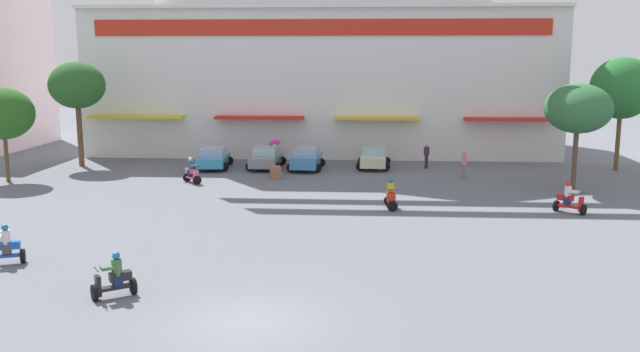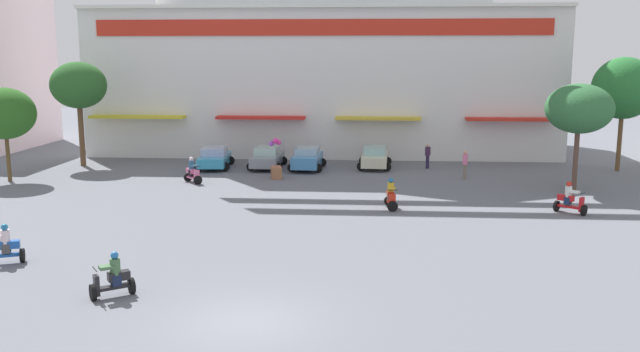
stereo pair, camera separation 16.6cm
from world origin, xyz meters
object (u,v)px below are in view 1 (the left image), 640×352
(scooter_rider_0, at_px, (114,279))
(pedestrian_1, at_px, (464,162))
(scooter_rider_1, at_px, (570,200))
(scooter_rider_4, at_px, (192,172))
(plaza_tree_2, at_px, (77,86))
(plaza_tree_0, at_px, (3,114))
(plaza_tree_1, at_px, (622,88))
(parked_car_1, at_px, (266,157))
(pedestrian_0, at_px, (427,154))
(parked_car_2, at_px, (306,158))
(scooter_rider_2, at_px, (391,196))
(scooter_rider_3, at_px, (3,248))
(balloon_vendor_cart, at_px, (275,164))
(parked_car_0, at_px, (213,158))
(plaza_tree_3, at_px, (578,109))
(parked_car_3, at_px, (374,157))

(scooter_rider_0, height_order, pedestrian_1, pedestrian_1)
(scooter_rider_1, distance_m, scooter_rider_4, 21.10)
(scooter_rider_4, bearing_deg, scooter_rider_0, -82.71)
(plaza_tree_2, relative_size, scooter_rider_4, 4.55)
(pedestrian_1, bearing_deg, plaza_tree_0, -174.41)
(plaza_tree_1, xyz_separation_m, parked_car_1, (-23.17, -0.48, -4.66))
(pedestrian_0, bearing_deg, scooter_rider_4, -156.70)
(parked_car_2, relative_size, scooter_rider_2, 2.53)
(plaza_tree_2, xyz_separation_m, scooter_rider_2, (20.70, -11.63, -4.83))
(plaza_tree_0, relative_size, scooter_rider_2, 3.66)
(plaza_tree_2, xyz_separation_m, pedestrian_0, (23.57, 0.56, -4.52))
(plaza_tree_1, relative_size, scooter_rider_4, 4.75)
(scooter_rider_3, xyz_separation_m, pedestrian_1, (19.21, 18.35, 0.41))
(parked_car_2, bearing_deg, scooter_rider_4, -141.18)
(scooter_rider_4, xyz_separation_m, pedestrian_1, (16.37, 2.47, 0.38))
(scooter_rider_3, bearing_deg, scooter_rider_0, -29.86)
(scooter_rider_4, distance_m, pedestrian_0, 15.71)
(scooter_rider_0, distance_m, pedestrian_1, 25.53)
(parked_car_2, height_order, scooter_rider_3, parked_car_2)
(plaza_tree_1, bearing_deg, scooter_rider_4, -167.19)
(plaza_tree_1, height_order, scooter_rider_1, plaza_tree_1)
(scooter_rider_1, bearing_deg, scooter_rider_4, 162.54)
(parked_car_1, distance_m, scooter_rider_1, 20.34)
(balloon_vendor_cart, bearing_deg, parked_car_0, 143.03)
(scooter_rider_1, relative_size, scooter_rider_4, 0.99)
(parked_car_0, relative_size, parked_car_2, 1.10)
(plaza_tree_1, xyz_separation_m, parked_car_2, (-20.41, -0.94, -4.64))
(plaza_tree_2, bearing_deg, scooter_rider_4, -31.73)
(parked_car_0, relative_size, scooter_rider_2, 2.77)
(plaza_tree_0, xyz_separation_m, pedestrian_0, (25.61, 6.44, -3.13))
(parked_car_2, relative_size, pedestrian_1, 2.20)
(scooter_rider_3, xyz_separation_m, pedestrian_0, (17.27, 22.10, 0.33))
(plaza_tree_3, distance_m, scooter_rider_1, 7.24)
(scooter_rider_2, xyz_separation_m, balloon_vendor_cart, (-6.78, 7.80, 0.25))
(plaza_tree_1, distance_m, scooter_rider_4, 27.92)
(parked_car_0, bearing_deg, plaza_tree_0, -153.82)
(scooter_rider_0, height_order, scooter_rider_4, scooter_rider_4)
(plaza_tree_2, bearing_deg, parked_car_1, -0.16)
(scooter_rider_3, height_order, pedestrian_1, pedestrian_1)
(parked_car_1, bearing_deg, pedestrian_1, -13.91)
(plaza_tree_0, relative_size, scooter_rider_0, 3.84)
(parked_car_2, bearing_deg, plaza_tree_2, 178.18)
(parked_car_2, distance_m, balloon_vendor_cart, 3.72)
(plaza_tree_0, xyz_separation_m, parked_car_3, (22.06, 6.31, -3.34))
(scooter_rider_3, bearing_deg, scooter_rider_1, 22.58)
(plaza_tree_0, bearing_deg, parked_car_1, 21.49)
(scooter_rider_3, bearing_deg, parked_car_0, 82.06)
(parked_car_0, bearing_deg, plaza_tree_3, -15.05)
(plaza_tree_3, xyz_separation_m, pedestrian_0, (-7.62, 6.78, -3.63))
(parked_car_0, bearing_deg, scooter_rider_3, -97.94)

